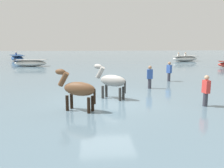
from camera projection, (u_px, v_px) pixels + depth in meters
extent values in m
plane|color=#666051|center=(107.00, 108.00, 11.22)|extent=(120.00, 120.00, 0.00)
cube|color=slate|center=(99.00, 74.00, 21.00)|extent=(90.00, 90.00, 0.31)
ellipsoid|color=gray|center=(113.00, 81.00, 11.44)|extent=(1.36, 1.17, 0.54)
cylinder|color=#31312F|center=(103.00, 95.00, 11.68)|extent=(0.13, 0.13, 0.92)
cylinder|color=#31312F|center=(106.00, 94.00, 11.95)|extent=(0.13, 0.13, 0.92)
cylinder|color=#31312F|center=(120.00, 98.00, 11.19)|extent=(0.13, 0.13, 0.92)
cylinder|color=#31312F|center=(123.00, 96.00, 11.47)|extent=(0.13, 0.13, 0.92)
cylinder|color=gray|center=(100.00, 72.00, 11.74)|extent=(0.53, 0.47, 0.62)
ellipsoid|color=gray|center=(98.00, 66.00, 11.76)|extent=(0.49, 0.43, 0.23)
cylinder|color=#31312F|center=(125.00, 87.00, 11.16)|extent=(0.09, 0.09, 0.58)
ellipsoid|color=brown|center=(79.00, 89.00, 9.47)|extent=(1.42, 1.04, 0.54)
cylinder|color=black|center=(67.00, 107.00, 9.62)|extent=(0.13, 0.13, 0.92)
cylinder|color=black|center=(72.00, 105.00, 9.92)|extent=(0.13, 0.13, 0.92)
cylinder|color=black|center=(89.00, 109.00, 9.27)|extent=(0.13, 0.13, 0.92)
cylinder|color=black|center=(93.00, 107.00, 9.57)|extent=(0.13, 0.13, 0.92)
cylinder|color=brown|center=(64.00, 79.00, 9.67)|extent=(0.54, 0.42, 0.62)
ellipsoid|color=brown|center=(60.00, 72.00, 9.67)|extent=(0.50, 0.39, 0.23)
cylinder|color=black|center=(95.00, 97.00, 9.27)|extent=(0.09, 0.09, 0.58)
ellipsoid|color=silver|center=(185.00, 59.00, 32.39)|extent=(3.80, 1.99, 0.66)
cube|color=gray|center=(185.00, 56.00, 32.33)|extent=(3.64, 1.91, 0.04)
cube|color=white|center=(178.00, 55.00, 32.05)|extent=(0.29, 0.23, 0.30)
sphere|color=tan|center=(179.00, 53.00, 32.00)|extent=(0.18, 0.18, 0.18)
cube|color=white|center=(185.00, 55.00, 32.28)|extent=(0.29, 0.23, 0.30)
sphere|color=tan|center=(186.00, 53.00, 32.24)|extent=(0.18, 0.18, 0.18)
ellipsoid|color=silver|center=(30.00, 63.00, 26.15)|extent=(3.49, 1.42, 0.65)
cube|color=gray|center=(30.00, 60.00, 26.09)|extent=(3.35, 1.36, 0.04)
cube|color=black|center=(15.00, 59.00, 26.04)|extent=(0.13, 0.17, 0.18)
ellipsoid|color=#28518E|center=(17.00, 58.00, 32.13)|extent=(2.96, 4.25, 0.78)
cube|color=navy|center=(17.00, 55.00, 32.06)|extent=(2.84, 4.08, 0.04)
cube|color=#3356A8|center=(16.00, 54.00, 31.98)|extent=(0.27, 0.31, 0.30)
sphere|color=beige|center=(16.00, 52.00, 31.94)|extent=(0.18, 0.18, 0.18)
cylinder|color=#383842|center=(169.00, 79.00, 16.56)|extent=(0.20, 0.20, 0.88)
cube|color=#3356A8|center=(169.00, 69.00, 16.43)|extent=(0.33, 0.38, 0.54)
sphere|color=#A37556|center=(169.00, 63.00, 16.36)|extent=(0.20, 0.20, 0.20)
cylinder|color=#383842|center=(150.00, 86.00, 14.08)|extent=(0.20, 0.20, 0.88)
cube|color=#3356A8|center=(150.00, 74.00, 13.95)|extent=(0.35, 0.25, 0.54)
sphere|color=#A37556|center=(150.00, 67.00, 13.89)|extent=(0.20, 0.20, 0.20)
cylinder|color=#383842|center=(205.00, 103.00, 10.29)|extent=(0.20, 0.20, 0.88)
cube|color=red|center=(206.00, 87.00, 10.16)|extent=(0.26, 0.35, 0.54)
sphere|color=tan|center=(207.00, 78.00, 10.09)|extent=(0.20, 0.20, 0.20)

